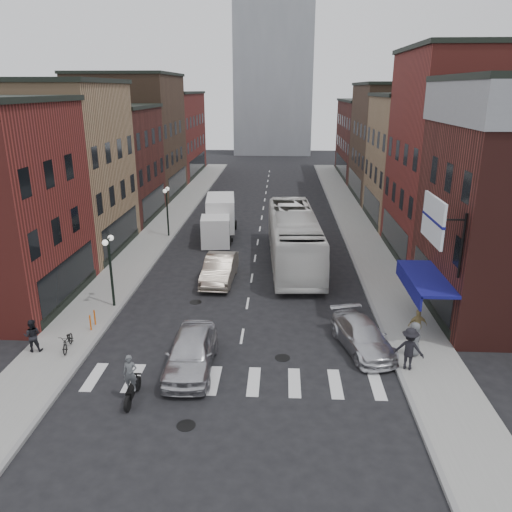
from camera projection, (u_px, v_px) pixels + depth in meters
The scene contains 31 objects.
ground at pixel (240, 346), 23.74m from camera, with size 160.00×160.00×0.00m, color black.
sidewalk_left at pixel (166, 224), 44.96m from camera, with size 3.00×74.00×0.15m, color gray.
sidewalk_right at pixel (356, 226), 44.13m from camera, with size 3.00×74.00×0.15m, color gray.
curb_left at pixel (183, 225), 44.91m from camera, with size 0.20×74.00×0.16m, color gray.
curb_right at pixel (339, 227), 44.23m from camera, with size 0.20×74.00×0.16m, color gray.
crosswalk_stripes at pixel (235, 381), 20.90m from camera, with size 12.00×2.20×0.01m, color silver.
bldg_left_mid_a at pixel (47, 169), 35.77m from camera, with size 10.30×10.20×12.30m.
bldg_left_mid_b at pixel (98, 163), 45.56m from camera, with size 10.30×10.20×10.30m.
bldg_left_far_a at pixel (131, 136), 55.49m from camera, with size 10.30×12.20×13.30m.
bldg_left_far_b at pixel (161, 134), 69.06m from camera, with size 10.30×16.20×11.30m.
bldg_right_mid_a at pixel (475, 158), 33.99m from camera, with size 10.30×10.20×14.30m.
bldg_right_mid_b at pixel (431, 160), 43.93m from camera, with size 10.30×10.20×11.30m.
bldg_right_far_a at pixel (403, 142), 54.18m from camera, with size 10.30×12.20×12.30m.
bldg_right_far_b at pixel (379, 139), 67.76m from camera, with size 10.30×16.20×10.30m.
awning_blue at pixel (422, 279), 24.84m from camera, with size 1.80×5.00×0.78m.
billboard_sign at pixel (435, 221), 21.84m from camera, with size 1.52×3.00×3.70m.
distant_tower at pixel (274, 10), 89.62m from camera, with size 14.00×14.00×50.00m, color #9399A0.
streetlamp_near at pixel (110, 259), 26.96m from camera, with size 0.32×1.22×4.11m.
streetlamp_far at pixel (167, 203), 40.22m from camera, with size 0.32×1.22×4.11m.
bike_rack at pixel (93, 320), 25.17m from camera, with size 0.08×0.68×0.80m.
box_truck at pixel (219, 219), 40.53m from camera, with size 2.73×7.54×3.20m.
motorcycle_rider at pixel (131, 380), 19.29m from camera, with size 0.55×1.97×2.00m.
transit_bus at pixel (294, 238), 34.52m from camera, with size 3.08×13.16×3.67m, color silver.
sedan_left_near at pixel (191, 352), 21.51m from camera, with size 2.00×4.98×1.70m, color silver.
sedan_left_far at pixel (220, 269), 31.46m from camera, with size 1.78×5.10×1.68m, color #BAAB97.
curb_car at pixel (363, 336), 23.25m from camera, with size 1.89×4.66×1.35m, color silver.
parked_bicycle at pixel (68, 341), 23.03m from camera, with size 0.56×1.59×0.84m, color black.
ped_left_solo at pixel (32, 335), 22.78m from camera, with size 0.76×0.44×1.56m, color black.
ped_right_a at pixel (409, 349), 21.27m from camera, with size 1.23×0.61×1.91m, color black.
ped_right_b at pixel (418, 325), 23.78m from camera, with size 0.92×0.46×1.57m, color olive.
ped_right_c at pixel (415, 339), 22.40m from camera, with size 0.78×0.51×1.61m, color #595C61.
Camera 1 is at (1.83, -21.07, 11.63)m, focal length 35.00 mm.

